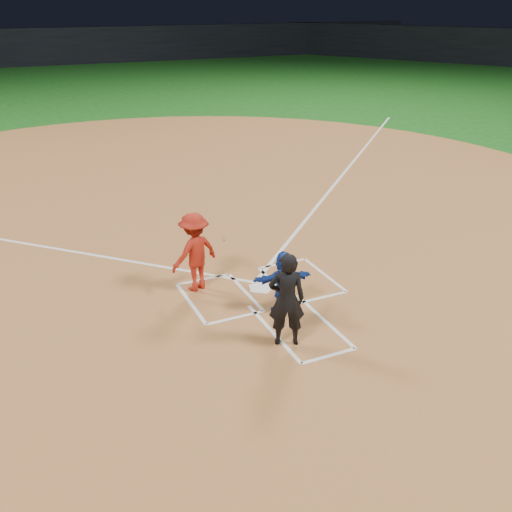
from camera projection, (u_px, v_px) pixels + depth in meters
name	position (u px, v px, depth m)	size (l,w,h in m)	color
ground	(261.00, 289.00, 12.28)	(120.00, 120.00, 0.00)	#145016
home_plate_dirt	(177.00, 205.00, 17.24)	(28.00, 28.00, 0.01)	#9B6033
stadium_wall_far	(35.00, 47.00, 51.29)	(80.00, 1.20, 3.20)	black
home_plate	(261.00, 288.00, 12.27)	(0.60, 0.60, 0.02)	white
catcher	(284.00, 282.00, 11.15)	(1.18, 0.38, 1.28)	#12329A
umpire	(287.00, 300.00, 9.98)	(0.65, 0.43, 1.78)	black
chalk_markings	(184.00, 212.00, 16.64)	(28.35, 17.32, 0.01)	white
batter_at_plate	(195.00, 252.00, 11.92)	(1.40, 1.03, 1.71)	#AB2013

